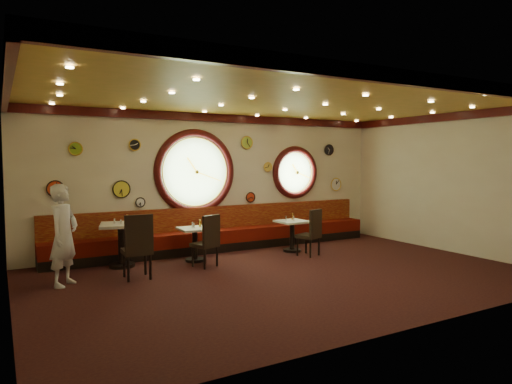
# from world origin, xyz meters

# --- Properties ---
(floor) EXTENTS (9.00, 6.00, 0.00)m
(floor) POSITION_xyz_m (0.00, 0.00, 0.00)
(floor) COLOR black
(floor) RESTS_ON ground
(ceiling) EXTENTS (9.00, 6.00, 0.02)m
(ceiling) POSITION_xyz_m (0.00, 0.00, 3.20)
(ceiling) COLOR gold
(ceiling) RESTS_ON wall_back
(wall_back) EXTENTS (9.00, 0.02, 3.20)m
(wall_back) POSITION_xyz_m (0.00, 3.00, 1.60)
(wall_back) COLOR beige
(wall_back) RESTS_ON floor
(wall_front) EXTENTS (9.00, 0.02, 3.20)m
(wall_front) POSITION_xyz_m (0.00, -3.00, 1.60)
(wall_front) COLOR beige
(wall_front) RESTS_ON floor
(wall_left) EXTENTS (0.02, 6.00, 3.20)m
(wall_left) POSITION_xyz_m (-4.50, 0.00, 1.60)
(wall_left) COLOR beige
(wall_left) RESTS_ON floor
(wall_right) EXTENTS (0.02, 6.00, 3.20)m
(wall_right) POSITION_xyz_m (4.50, 0.00, 1.60)
(wall_right) COLOR beige
(wall_right) RESTS_ON floor
(molding_back) EXTENTS (9.00, 0.10, 0.18)m
(molding_back) POSITION_xyz_m (0.00, 2.95, 3.11)
(molding_back) COLOR #390A0A
(molding_back) RESTS_ON wall_back
(molding_front) EXTENTS (9.00, 0.10, 0.18)m
(molding_front) POSITION_xyz_m (0.00, -2.95, 3.11)
(molding_front) COLOR #390A0A
(molding_front) RESTS_ON wall_back
(molding_left) EXTENTS (0.10, 6.00, 0.18)m
(molding_left) POSITION_xyz_m (-4.45, 0.00, 3.11)
(molding_left) COLOR #390A0A
(molding_left) RESTS_ON wall_back
(molding_right) EXTENTS (0.10, 6.00, 0.18)m
(molding_right) POSITION_xyz_m (4.45, 0.00, 3.11)
(molding_right) COLOR #390A0A
(molding_right) RESTS_ON wall_back
(banquette_base) EXTENTS (8.00, 0.55, 0.20)m
(banquette_base) POSITION_xyz_m (0.00, 2.72, 0.10)
(banquette_base) COLOR black
(banquette_base) RESTS_ON floor
(banquette_seat) EXTENTS (8.00, 0.55, 0.30)m
(banquette_seat) POSITION_xyz_m (0.00, 2.72, 0.35)
(banquette_seat) COLOR #560D07
(banquette_seat) RESTS_ON banquette_base
(banquette_back) EXTENTS (8.00, 0.10, 0.55)m
(banquette_back) POSITION_xyz_m (0.00, 2.94, 0.75)
(banquette_back) COLOR #66080D
(banquette_back) RESTS_ON wall_back
(porthole_left_glass) EXTENTS (1.66, 0.02, 1.66)m
(porthole_left_glass) POSITION_xyz_m (-0.60, 3.00, 1.85)
(porthole_left_glass) COLOR #A1CF7C
(porthole_left_glass) RESTS_ON wall_back
(porthole_left_frame) EXTENTS (1.98, 0.18, 1.98)m
(porthole_left_frame) POSITION_xyz_m (-0.60, 2.98, 1.85)
(porthole_left_frame) COLOR #390A0A
(porthole_left_frame) RESTS_ON wall_back
(porthole_left_ring) EXTENTS (1.61, 0.03, 1.61)m
(porthole_left_ring) POSITION_xyz_m (-0.60, 2.95, 1.85)
(porthole_left_ring) COLOR gold
(porthole_left_ring) RESTS_ON wall_back
(porthole_right_glass) EXTENTS (1.10, 0.02, 1.10)m
(porthole_right_glass) POSITION_xyz_m (2.20, 3.00, 1.80)
(porthole_right_glass) COLOR #A1CF7C
(porthole_right_glass) RESTS_ON wall_back
(porthole_right_frame) EXTENTS (1.38, 0.18, 1.38)m
(porthole_right_frame) POSITION_xyz_m (2.20, 2.98, 1.80)
(porthole_right_frame) COLOR #390A0A
(porthole_right_frame) RESTS_ON wall_back
(porthole_right_ring) EXTENTS (1.09, 0.03, 1.09)m
(porthole_right_ring) POSITION_xyz_m (2.20, 2.95, 1.80)
(porthole_right_ring) COLOR gold
(porthole_right_ring) RESTS_ON wall_back
(wall_clock_0) EXTENTS (0.36, 0.03, 0.36)m
(wall_clock_0) POSITION_xyz_m (-2.30, 2.96, 1.50)
(wall_clock_0) COLOR yellow
(wall_clock_0) RESTS_ON wall_back
(wall_clock_1) EXTENTS (0.22, 0.03, 0.22)m
(wall_clock_1) POSITION_xyz_m (1.35, 2.96, 1.95)
(wall_clock_1) COLOR gold
(wall_clock_1) RESTS_ON wall_back
(wall_clock_2) EXTENTS (0.34, 0.03, 0.34)m
(wall_clock_2) POSITION_xyz_m (3.55, 2.96, 1.45)
(wall_clock_2) COLOR white
(wall_clock_2) RESTS_ON wall_back
(wall_clock_3) EXTENTS (0.28, 0.03, 0.28)m
(wall_clock_3) POSITION_xyz_m (3.30, 2.96, 2.40)
(wall_clock_3) COLOR black
(wall_clock_3) RESTS_ON wall_back
(wall_clock_4) EXTENTS (0.20, 0.03, 0.20)m
(wall_clock_4) POSITION_xyz_m (-1.90, 2.96, 1.20)
(wall_clock_4) COLOR white
(wall_clock_4) RESTS_ON wall_back
(wall_clock_5) EXTENTS (0.32, 0.03, 0.32)m
(wall_clock_5) POSITION_xyz_m (-3.60, 2.96, 1.55)
(wall_clock_5) COLOR red
(wall_clock_5) RESTS_ON wall_back
(wall_clock_6) EXTENTS (0.24, 0.03, 0.24)m
(wall_clock_6) POSITION_xyz_m (0.85, 2.96, 1.20)
(wall_clock_6) COLOR red
(wall_clock_6) RESTS_ON wall_back
(wall_clock_7) EXTENTS (0.26, 0.03, 0.26)m
(wall_clock_7) POSITION_xyz_m (-3.20, 2.96, 2.35)
(wall_clock_7) COLOR #81B323
(wall_clock_7) RESTS_ON wall_back
(wall_clock_8) EXTENTS (0.30, 0.03, 0.30)m
(wall_clock_8) POSITION_xyz_m (0.75, 2.96, 2.55)
(wall_clock_8) COLOR #A5C53D
(wall_clock_8) RESTS_ON wall_back
(wall_clock_9) EXTENTS (0.24, 0.03, 0.24)m
(wall_clock_9) POSITION_xyz_m (-2.00, 2.96, 2.45)
(wall_clock_9) COLOR black
(wall_clock_9) RESTS_ON wall_back
(table_a) EXTENTS (0.96, 0.96, 0.87)m
(table_a) POSITION_xyz_m (-2.50, 2.18, 0.55)
(table_a) COLOR black
(table_a) RESTS_ON floor
(table_b) EXTENTS (0.66, 0.66, 0.71)m
(table_b) POSITION_xyz_m (-1.04, 1.95, 0.45)
(table_b) COLOR black
(table_b) RESTS_ON floor
(table_c) EXTENTS (0.67, 0.67, 0.72)m
(table_c) POSITION_xyz_m (1.31, 1.79, 0.46)
(table_c) COLOR black
(table_c) RESTS_ON floor
(chair_a) EXTENTS (0.52, 0.52, 0.72)m
(chair_a) POSITION_xyz_m (-2.47, 1.05, 0.67)
(chair_a) COLOR black
(chair_a) RESTS_ON floor
(chair_b) EXTENTS (0.56, 0.56, 0.65)m
(chair_b) POSITION_xyz_m (-1.02, 1.31, 0.60)
(chair_b) COLOR black
(chair_b) RESTS_ON floor
(chair_c) EXTENTS (0.56, 0.56, 0.64)m
(chair_c) POSITION_xyz_m (1.40, 1.15, 0.60)
(chair_c) COLOR black
(chair_c) RESTS_ON floor
(condiment_a_salt) EXTENTS (0.03, 0.03, 0.10)m
(condiment_a_salt) POSITION_xyz_m (-2.61, 2.24, 0.92)
(condiment_a_salt) COLOR silver
(condiment_a_salt) RESTS_ON table_a
(condiment_b_salt) EXTENTS (0.04, 0.04, 0.11)m
(condiment_b_salt) POSITION_xyz_m (-1.06, 2.02, 0.76)
(condiment_b_salt) COLOR silver
(condiment_b_salt) RESTS_ON table_b
(condiment_c_salt) EXTENTS (0.04, 0.04, 0.11)m
(condiment_c_salt) POSITION_xyz_m (1.18, 1.86, 0.78)
(condiment_c_salt) COLOR silver
(condiment_c_salt) RESTS_ON table_c
(condiment_a_pepper) EXTENTS (0.03, 0.03, 0.09)m
(condiment_a_pepper) POSITION_xyz_m (-2.52, 2.10, 0.92)
(condiment_a_pepper) COLOR silver
(condiment_a_pepper) RESTS_ON table_a
(condiment_b_pepper) EXTENTS (0.03, 0.03, 0.09)m
(condiment_b_pepper) POSITION_xyz_m (-1.06, 1.94, 0.75)
(condiment_b_pepper) COLOR silver
(condiment_b_pepper) RESTS_ON table_b
(condiment_c_pepper) EXTENTS (0.04, 0.04, 0.11)m
(condiment_c_pepper) POSITION_xyz_m (1.32, 1.74, 0.78)
(condiment_c_pepper) COLOR silver
(condiment_c_pepper) RESTS_ON table_c
(condiment_a_bottle) EXTENTS (0.05, 0.05, 0.16)m
(condiment_a_bottle) POSITION_xyz_m (-2.35, 2.29, 0.95)
(condiment_a_bottle) COLOR gold
(condiment_a_bottle) RESTS_ON table_a
(condiment_b_bottle) EXTENTS (0.05, 0.05, 0.15)m
(condiment_b_bottle) POSITION_xyz_m (-0.90, 1.99, 0.79)
(condiment_b_bottle) COLOR gold
(condiment_b_bottle) RESTS_ON table_b
(condiment_c_bottle) EXTENTS (0.05, 0.05, 0.16)m
(condiment_c_bottle) POSITION_xyz_m (1.40, 1.91, 0.80)
(condiment_c_bottle) COLOR #C6852E
(condiment_c_bottle) RESTS_ON table_c
(waiter) EXTENTS (0.72, 0.75, 1.72)m
(waiter) POSITION_xyz_m (-3.66, 1.30, 0.86)
(waiter) COLOR white
(waiter) RESTS_ON floor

